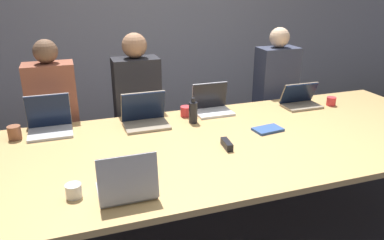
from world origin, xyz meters
TOP-DOWN VIEW (x-y plane):
  - ground_plane at (0.00, 0.00)m, footprint 24.00×24.00m
  - curtain_wall at (0.00, 2.42)m, footprint 12.00×0.06m
  - conference_table at (0.00, 0.00)m, footprint 3.76×1.48m
  - laptop_far_left at (-1.20, 0.59)m, footprint 0.32×0.27m
  - person_far_left at (-1.17, 0.95)m, footprint 0.40×0.24m
  - cup_far_left at (-1.44, 0.52)m, footprint 0.09×0.09m
  - laptop_far_right at (0.94, 0.49)m, footprint 0.34×0.22m
  - person_far_right at (0.98, 0.99)m, footprint 0.40×0.24m
  - cup_far_right at (1.22, 0.42)m, footprint 0.08×0.08m
  - laptop_far_midleft at (-0.49, 0.49)m, footprint 0.35×0.26m
  - person_far_midleft at (-0.46, 0.93)m, footprint 0.40×0.24m
  - laptop_near_left at (-0.80, -0.51)m, footprint 0.31×0.26m
  - cup_near_left at (-1.07, -0.42)m, footprint 0.08×0.08m
  - laptop_far_center at (0.12, 0.61)m, footprint 0.32×0.24m
  - cup_far_center at (-0.12, 0.58)m, footprint 0.09×0.09m
  - bottle_far_center at (-0.11, 0.42)m, footprint 0.07×0.07m
  - stapler at (-0.05, -0.11)m, footprint 0.06×0.15m
  - notebook at (0.37, 0.07)m, footprint 0.23×0.16m

SIDE VIEW (x-z plane):
  - ground_plane at x=0.00m, z-range 0.00..0.00m
  - person_far_left at x=-1.17m, z-range -0.02..1.37m
  - person_far_right at x=0.98m, z-range -0.02..1.38m
  - person_far_midleft at x=-0.46m, z-range -0.02..1.40m
  - conference_table at x=0.00m, z-range 0.33..1.08m
  - notebook at x=0.37m, z-range 0.75..0.77m
  - stapler at x=-0.05m, z-range 0.75..0.80m
  - cup_near_left at x=-1.07m, z-range 0.75..0.83m
  - cup_far_right at x=1.22m, z-range 0.75..0.83m
  - cup_far_center at x=-0.12m, z-range 0.75..0.84m
  - cup_far_left at x=-1.44m, z-range 0.75..0.86m
  - laptop_far_right at x=0.94m, z-range 0.71..0.93m
  - laptop_far_center at x=0.12m, z-range 0.70..0.95m
  - laptop_far_midleft at x=-0.49m, z-range 0.70..0.96m
  - laptop_near_left at x=-0.80m, z-range 0.70..0.96m
  - laptop_far_left at x=-1.20m, z-range 0.70..0.97m
  - bottle_far_center at x=-0.11m, z-range 0.74..0.95m
  - curtain_wall at x=0.00m, z-range 0.00..2.80m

